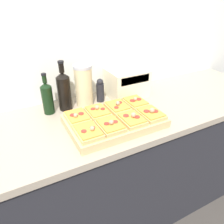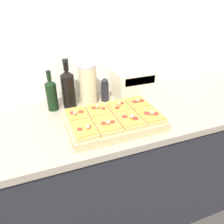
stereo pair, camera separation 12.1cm
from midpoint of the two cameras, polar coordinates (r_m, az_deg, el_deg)
wall_back at (r=1.48m, az=-6.34°, el=16.44°), size 6.00×0.06×2.50m
kitchen_counter at (r=1.58m, az=-1.14°, el=-15.78°), size 2.63×0.67×0.92m
cutting_board at (r=1.21m, az=3.37°, el=-2.47°), size 0.52×0.33×0.04m
pizza_slice_back_left at (r=1.20m, az=-6.30°, el=-0.83°), size 0.11×0.15×0.05m
pizza_slice_back_midleft at (r=1.24m, az=-0.71°, el=0.25°), size 0.11×0.15×0.05m
pizza_slice_back_midright at (r=1.28m, az=4.55°, el=1.23°), size 0.11×0.15×0.05m
pizza_slice_back_right at (r=1.33m, az=9.42°, el=2.14°), size 0.11×0.15×0.05m
pizza_slice_front_left at (r=1.07m, az=-4.01°, el=-4.86°), size 0.11×0.15×0.05m
pizza_slice_front_midleft at (r=1.11m, az=2.13°, el=-3.56°), size 0.11×0.15×0.05m
pizza_slice_front_midright at (r=1.16m, az=7.86°, el=-2.28°), size 0.11×0.15×0.06m
pizza_slice_front_right at (r=1.21m, az=13.06°, el=-1.13°), size 0.11×0.15×0.06m
olive_oil_bottle at (r=1.36m, az=-13.08°, el=4.47°), size 0.07×0.07×0.25m
wine_bottle at (r=1.36m, az=-8.90°, el=6.09°), size 0.08×0.08×0.31m
grain_jar_tall at (r=1.39m, az=-3.79°, el=7.16°), size 0.11×0.11×0.27m
pepper_mill at (r=1.45m, az=0.54°, el=5.73°), size 0.05×0.05×0.16m
toaster_oven at (r=1.52m, az=7.81°, el=7.39°), size 0.29×0.21×0.19m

